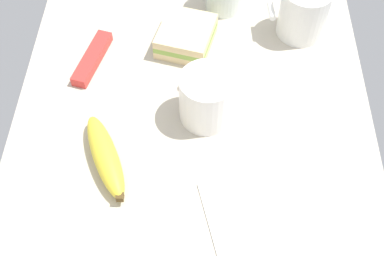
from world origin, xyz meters
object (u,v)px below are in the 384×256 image
Objects in this scene: coffee_mug_black at (207,97)px; coffee_mug_milky at (304,11)px; banana at (105,156)px; sandwich_side at (186,36)px; snack_bar at (92,58)px; paper_napkin at (248,211)px.

coffee_mug_black is 1.02× the size of coffee_mug_milky.
coffee_mug_black is at bearing 122.58° from banana.
coffee_mug_milky is (-21.52, 18.54, 0.40)cm from coffee_mug_black.
snack_bar is at bearing -73.42° from sandwich_side.
banana reaches higher than paper_napkin.
coffee_mug_milky is at bearing 100.50° from sandwich_side.
snack_bar is (-11.98, -22.06, -3.94)cm from coffee_mug_black.
coffee_mug_milky reaches higher than sandwich_side.
coffee_mug_black is 0.92× the size of paper_napkin.
paper_napkin is at bearing 16.97° from sandwich_side.
banana is 1.28× the size of snack_bar.
coffee_mug_milky is at bearing 132.46° from banana.
coffee_mug_black is at bearing 13.72° from sandwich_side.
sandwich_side is (4.22, -22.76, -3.14)cm from coffee_mug_milky.
sandwich_side is (-17.30, -4.22, -2.74)cm from coffee_mug_black.
banana is (10.53, -16.47, -2.92)cm from coffee_mug_black.
banana is 1.31× the size of paper_napkin.
sandwich_side reaches higher than paper_napkin.
sandwich_side is 1.00× the size of paper_napkin.
sandwich_side is at bearing 156.23° from banana.
snack_bar is at bearing -76.79° from coffee_mug_milky.
coffee_mug_milky is 0.88× the size of snack_bar.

